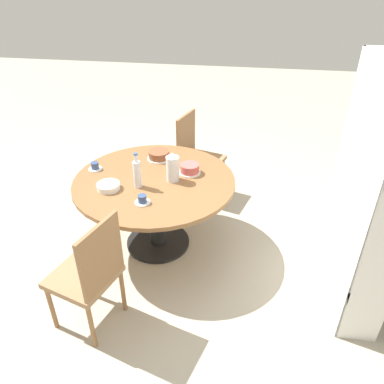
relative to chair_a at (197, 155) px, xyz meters
The scene contains 12 objects.
ground_plane 1.10m from the chair_a, 13.17° to the right, with size 14.00×14.00×0.00m, color #B2A893.
dining_table 0.99m from the chair_a, 13.17° to the right, with size 1.39×1.39×0.71m.
chair_a is the anchor object (origin of this frame).
chair_b 1.97m from the chair_a, 13.21° to the right, with size 0.53×0.53×0.93m.
bookshelf 1.91m from the chair_a, 48.24° to the left, with size 1.04×0.28×1.81m.
coffee_pot 1.01m from the chair_a, ahead, with size 0.11×0.11×0.26m.
water_bottle 1.20m from the chair_a, 16.48° to the right, with size 0.07×0.07×0.31m.
cake_main 0.69m from the chair_a, 25.13° to the right, with size 0.22×0.22×0.08m.
cake_second 0.84m from the chair_a, ahead, with size 0.20×0.20×0.08m.
cup_a 1.20m from the chair_a, 42.25° to the right, with size 0.12×0.12×0.07m.
cup_b 1.37m from the chair_a, ahead, with size 0.12×0.12×0.07m.
plate_stack 1.32m from the chair_a, 25.27° to the right, with size 0.19×0.19×0.05m.
Camera 1 is at (2.69, 0.77, 2.32)m, focal length 35.00 mm.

